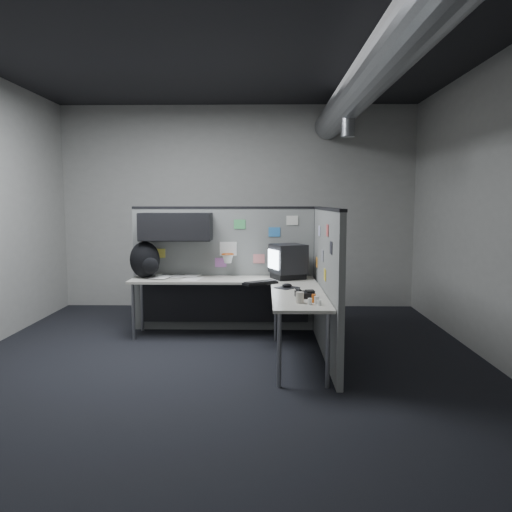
{
  "coord_description": "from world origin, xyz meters",
  "views": [
    {
      "loc": [
        0.43,
        -5.19,
        1.69
      ],
      "look_at": [
        0.33,
        0.35,
        1.09
      ],
      "focal_mm": 35.0,
      "sensor_mm": 36.0,
      "label": 1
    }
  ],
  "objects_px": {
    "monitor": "(288,261)",
    "phone": "(304,294)",
    "backpack": "(145,260)",
    "desk": "(241,292)",
    "keyboard": "(260,283)"
  },
  "relations": [
    {
      "from": "backpack",
      "to": "desk",
      "type": "bearing_deg",
      "value": -34.79
    },
    {
      "from": "desk",
      "to": "backpack",
      "type": "height_order",
      "value": "backpack"
    },
    {
      "from": "keyboard",
      "to": "backpack",
      "type": "bearing_deg",
      "value": 173.31
    },
    {
      "from": "monitor",
      "to": "phone",
      "type": "bearing_deg",
      "value": -62.88
    },
    {
      "from": "phone",
      "to": "backpack",
      "type": "distance_m",
      "value": 2.29
    },
    {
      "from": "desk",
      "to": "phone",
      "type": "xyz_separation_m",
      "value": [
        0.68,
        -0.92,
        0.15
      ]
    },
    {
      "from": "monitor",
      "to": "desk",
      "type": "bearing_deg",
      "value": -130.64
    },
    {
      "from": "monitor",
      "to": "backpack",
      "type": "xyz_separation_m",
      "value": [
        -1.8,
        0.03,
        0.0
      ]
    },
    {
      "from": "monitor",
      "to": "keyboard",
      "type": "relative_size",
      "value": 1.17
    },
    {
      "from": "phone",
      "to": "backpack",
      "type": "xyz_separation_m",
      "value": [
        -1.91,
        1.25,
        0.19
      ]
    },
    {
      "from": "desk",
      "to": "backpack",
      "type": "xyz_separation_m",
      "value": [
        -1.23,
        0.33,
        0.34
      ]
    },
    {
      "from": "monitor",
      "to": "phone",
      "type": "relative_size",
      "value": 2.32
    },
    {
      "from": "monitor",
      "to": "phone",
      "type": "distance_m",
      "value": 1.23
    },
    {
      "from": "keyboard",
      "to": "backpack",
      "type": "xyz_separation_m",
      "value": [
        -1.46,
        0.46,
        0.21
      ]
    },
    {
      "from": "monitor",
      "to": "backpack",
      "type": "height_order",
      "value": "backpack"
    }
  ]
}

